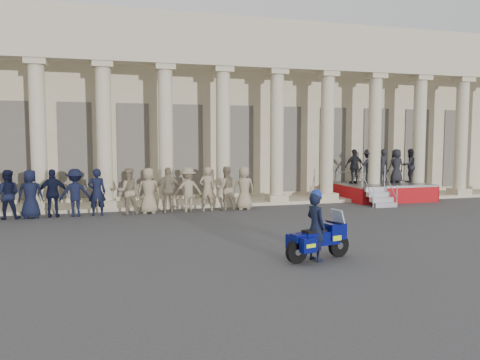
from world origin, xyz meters
The scene contains 6 objects.
ground centered at (0.00, 0.00, 0.00)m, with size 90.00×90.00×0.00m, color #3A3A3C.
building centered at (0.00, 14.74, 4.52)m, with size 40.00×12.50×9.00m.
officer_rank centered at (-5.79, 6.63, 0.94)m, with size 16.18×0.72×1.89m.
reviewing_stand centered at (9.64, 7.98, 1.40)m, with size 4.21×4.04×2.58m.
motorcycle centered at (1.28, -2.20, 0.53)m, with size 1.90×0.97×1.24m.
rider centered at (1.18, -2.23, 0.89)m, with size 0.55×0.70×1.79m.
Camera 1 is at (-3.75, -12.76, 2.97)m, focal length 35.00 mm.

